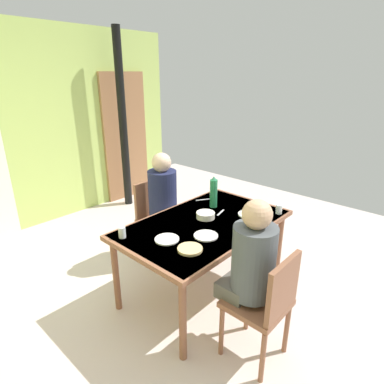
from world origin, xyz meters
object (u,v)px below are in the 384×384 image
Objects in this scene: person_near_diner at (252,259)px; water_bottle_green_near at (214,193)px; dining_table at (204,229)px; serving_bowl_center at (206,215)px; person_far_diner at (163,194)px; chair_far_diner at (156,215)px; chair_near_diner at (266,302)px.

water_bottle_green_near is at bearing 52.84° from person_near_diner.
serving_bowl_center is (0.08, 0.05, 0.09)m from dining_table.
person_far_diner is at bearing 84.07° from serving_bowl_center.
person_near_diner and person_far_diner have the same top height.
serving_bowl_center is at bearing 62.21° from person_near_diner.
dining_table is 1.77× the size of chair_far_diner.
person_near_diner is 4.53× the size of serving_bowl_center.
water_bottle_green_near reaches higher than chair_far_diner.
dining_table is 1.77× the size of chair_near_diner.
person_near_diner reaches higher than chair_far_diner.
dining_table is at bearing -153.42° from water_bottle_green_near.
dining_table is 0.13m from serving_bowl_center.
serving_bowl_center is (-0.07, -0.63, -0.03)m from person_far_diner.
water_bottle_green_near is at bearing 56.85° from chair_near_diner.
person_near_diner is (-0.45, -1.50, 0.28)m from chair_far_diner.
person_far_diner is (0.45, 1.50, 0.28)m from chair_near_diner.
chair_far_diner is 1.13× the size of person_near_diner.
chair_near_diner is at bearing -90.00° from person_near_diner.
person_far_diner is 0.64m from serving_bowl_center.
chair_near_diner is 1.24m from water_bottle_green_near.
person_near_diner is (-0.31, -0.68, 0.12)m from dining_table.
chair_far_diner is (0.45, 1.64, 0.00)m from chair_near_diner.
chair_far_diner is at bearing 85.11° from serving_bowl_center.
person_near_diner is at bearing 73.22° from chair_far_diner.
chair_near_diner is 1.13× the size of person_near_diner.
water_bottle_green_near reaches higher than serving_bowl_center.
person_near_diner reaches higher than water_bottle_green_near.
chair_near_diner is at bearing 74.55° from chair_far_diner.
serving_bowl_center is (-0.26, -0.11, -0.12)m from water_bottle_green_near.
chair_near_diner is 0.99m from serving_bowl_center.
dining_table is 4.90× the size of water_bottle_green_near.
person_far_diner is (0.14, 0.68, 0.12)m from dining_table.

